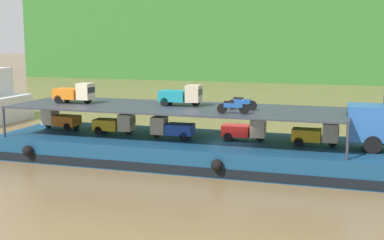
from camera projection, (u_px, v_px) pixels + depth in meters
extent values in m
plane|color=brown|center=(233.00, 164.00, 33.02)|extent=(400.00, 400.00, 0.00)
cube|color=navy|center=(233.00, 153.00, 32.90)|extent=(30.85, 7.30, 1.50)
cube|color=black|center=(218.00, 173.00, 29.51)|extent=(30.23, 0.06, 0.50)
sphere|color=black|center=(28.00, 151.00, 32.96)|extent=(0.69, 0.69, 0.69)
sphere|color=black|center=(217.00, 165.00, 29.25)|extent=(0.69, 0.69, 0.69)
cube|color=#285BA3|center=(365.00, 122.00, 30.05)|extent=(2.09, 2.27, 2.00)
cube|color=#192833|center=(347.00, 115.00, 30.26)|extent=(0.14, 1.84, 0.60)
cylinder|color=black|center=(370.00, 138.00, 31.08)|extent=(1.01, 0.32, 1.00)
cylinder|color=black|center=(373.00, 145.00, 29.15)|extent=(1.01, 0.32, 1.00)
cylinder|color=#2D333D|center=(350.00, 123.00, 33.53)|extent=(0.16, 0.16, 2.00)
cylinder|color=#2D333D|center=(348.00, 141.00, 27.56)|extent=(0.16, 0.16, 2.00)
cylinder|color=#2D333D|center=(57.00, 109.00, 39.98)|extent=(0.16, 0.16, 2.00)
cylinder|color=#2D333D|center=(4.00, 122.00, 34.01)|extent=(0.16, 0.16, 2.00)
cube|color=#2D333D|center=(176.00, 108.00, 33.62)|extent=(21.65, 6.50, 0.10)
cube|color=orange|center=(67.00, 120.00, 36.86)|extent=(1.77, 1.30, 0.70)
cube|color=beige|center=(50.00, 117.00, 37.33)|extent=(0.96, 1.05, 1.10)
cube|color=#19232D|center=(45.00, 115.00, 37.48)|extent=(0.09, 0.85, 0.38)
cylinder|color=black|center=(49.00, 124.00, 37.47)|extent=(0.57, 0.17, 0.56)
cylinder|color=black|center=(76.00, 125.00, 37.26)|extent=(0.57, 0.17, 0.56)
cylinder|color=black|center=(67.00, 127.00, 36.29)|extent=(0.57, 0.17, 0.56)
cube|color=gold|center=(107.00, 124.00, 35.19)|extent=(1.73, 1.25, 0.70)
cube|color=beige|center=(126.00, 122.00, 34.77)|extent=(0.93, 1.02, 1.10)
cube|color=#19232D|center=(133.00, 121.00, 34.62)|extent=(0.06, 0.85, 0.38)
cylinder|color=black|center=(129.00, 131.00, 34.82)|extent=(0.56, 0.16, 0.56)
cylinder|color=black|center=(98.00, 131.00, 34.85)|extent=(0.56, 0.16, 0.56)
cylinder|color=black|center=(105.00, 128.00, 35.85)|extent=(0.56, 0.16, 0.56)
cube|color=#1E47B7|center=(180.00, 129.00, 33.30)|extent=(1.73, 1.24, 0.70)
cube|color=#C6B793|center=(159.00, 125.00, 33.65)|extent=(0.93, 1.02, 1.10)
cube|color=#19232D|center=(152.00, 123.00, 33.77)|extent=(0.06, 0.85, 0.38)
cylinder|color=black|center=(157.00, 133.00, 33.78)|extent=(0.56, 0.15, 0.56)
cylinder|color=black|center=(188.00, 134.00, 33.75)|extent=(0.56, 0.15, 0.56)
cylinder|color=black|center=(184.00, 137.00, 32.74)|extent=(0.56, 0.15, 0.56)
cube|color=red|center=(236.00, 130.00, 32.92)|extent=(1.76, 1.29, 0.70)
cube|color=beige|center=(258.00, 128.00, 32.55)|extent=(0.95, 1.05, 1.10)
cube|color=#19232D|center=(266.00, 127.00, 32.41)|extent=(0.09, 0.85, 0.38)
cylinder|color=black|center=(260.00, 137.00, 32.59)|extent=(0.57, 0.17, 0.56)
cylinder|color=black|center=(228.00, 137.00, 32.57)|extent=(0.57, 0.17, 0.56)
cylinder|color=black|center=(231.00, 134.00, 33.58)|extent=(0.57, 0.17, 0.56)
cube|color=gold|center=(307.00, 135.00, 31.44)|extent=(1.72, 1.23, 0.70)
cube|color=beige|center=(331.00, 133.00, 31.01)|extent=(0.92, 1.02, 1.10)
cube|color=#19232D|center=(339.00, 131.00, 30.86)|extent=(0.06, 0.85, 0.38)
cylinder|color=black|center=(333.00, 142.00, 31.06)|extent=(0.56, 0.15, 0.56)
cylinder|color=black|center=(299.00, 142.00, 31.11)|extent=(0.56, 0.15, 0.56)
cylinder|color=black|center=(300.00, 138.00, 32.11)|extent=(0.56, 0.15, 0.56)
cube|color=orange|center=(68.00, 94.00, 35.68)|extent=(1.74, 1.26, 0.70)
cube|color=beige|center=(85.00, 91.00, 35.18)|extent=(0.94, 1.03, 1.10)
cube|color=#19232D|center=(91.00, 90.00, 35.00)|extent=(0.07, 0.85, 0.38)
cylinder|color=black|center=(88.00, 100.00, 35.21)|extent=(0.56, 0.16, 0.56)
cylinder|color=black|center=(58.00, 99.00, 35.37)|extent=(0.56, 0.16, 0.56)
cylinder|color=black|center=(67.00, 98.00, 36.36)|extent=(0.56, 0.16, 0.56)
cube|color=teal|center=(173.00, 96.00, 34.25)|extent=(1.73, 1.25, 0.70)
cube|color=#C6B793|center=(194.00, 93.00, 33.83)|extent=(0.93, 1.02, 1.10)
cube|color=#19232D|center=(201.00, 92.00, 33.69)|extent=(0.06, 0.85, 0.38)
cylinder|color=black|center=(196.00, 102.00, 33.88)|extent=(0.56, 0.16, 0.56)
cylinder|color=black|center=(165.00, 102.00, 33.91)|extent=(0.56, 0.16, 0.56)
cylinder|color=black|center=(170.00, 100.00, 34.92)|extent=(0.56, 0.16, 0.56)
cylinder|color=black|center=(244.00, 109.00, 30.32)|extent=(0.61, 0.16, 0.60)
cylinder|color=black|center=(222.00, 109.00, 30.59)|extent=(0.61, 0.16, 0.60)
cube|color=#1E4C99|center=(233.00, 105.00, 30.42)|extent=(1.11, 0.30, 0.28)
cube|color=black|center=(229.00, 102.00, 30.44)|extent=(0.62, 0.26, 0.12)
cylinder|color=#B2B2B7|center=(243.00, 100.00, 30.25)|extent=(0.09, 0.55, 0.04)
cylinder|color=black|center=(252.00, 105.00, 31.98)|extent=(0.61, 0.18, 0.60)
cylinder|color=black|center=(232.00, 104.00, 32.54)|extent=(0.61, 0.18, 0.60)
cube|color=#1E4C99|center=(242.00, 101.00, 32.22)|extent=(1.12, 0.36, 0.28)
cube|color=black|center=(238.00, 98.00, 32.30)|extent=(0.62, 0.28, 0.12)
cylinder|color=#B2B2B7|center=(251.00, 96.00, 31.93)|extent=(0.12, 0.55, 0.04)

